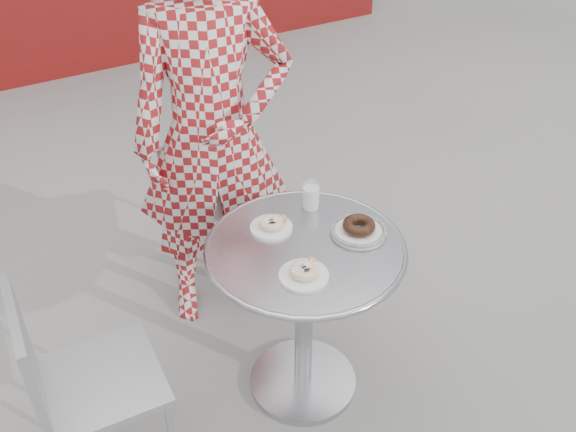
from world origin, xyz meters
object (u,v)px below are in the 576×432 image
bistro_table (305,284)px  chair_left (105,414)px  seated_person (213,136)px  chair_far (205,227)px  plate_far (272,225)px  plate_checker (359,229)px  milk_cup (311,197)px  plate_near (304,272)px

bistro_table → chair_left: chair_left is taller
chair_left → seated_person: 1.11m
chair_far → chair_left: size_ratio=0.97×
chair_left → plate_far: 0.88m
chair_far → plate_checker: bearing=117.2°
chair_left → milk_cup: bearing=-78.1°
chair_far → seated_person: seated_person is taller
seated_person → milk_cup: size_ratio=16.59×
bistro_table → plate_far: bearing=107.9°
bistro_table → plate_checker: bearing=-8.7°
chair_left → plate_far: bearing=-79.0°
plate_near → plate_checker: plate_checker is taller
plate_checker → milk_cup: (-0.06, 0.22, 0.03)m
seated_person → plate_checker: size_ratio=8.66×
bistro_table → chair_left: size_ratio=0.88×
chair_far → plate_checker: (0.22, -0.91, 0.49)m
chair_far → plate_near: 1.13m
chair_far → plate_far: 0.88m
plate_far → bistro_table: bearing=-72.1°
chair_left → plate_far: (0.73, 0.09, 0.48)m
seated_person → plate_near: 0.75m
chair_left → plate_checker: 1.10m
bistro_table → chair_far: 0.93m
plate_near → plate_checker: bearing=19.1°
bistro_table → chair_far: chair_far is taller
seated_person → milk_cup: (0.20, -0.42, -0.11)m
bistro_table → plate_near: 0.25m
seated_person → plate_checker: bearing=-50.1°
chair_far → chair_left: (-0.76, -0.83, 0.01)m
seated_person → plate_near: seated_person is taller
chair_far → plate_checker: size_ratio=3.94×
chair_far → plate_far: chair_far is taller
chair_left → plate_near: (0.69, -0.19, 0.49)m
chair_left → plate_near: 0.86m
chair_far → plate_near: (-0.07, -1.02, 0.49)m
plate_near → chair_far: bearing=86.1°
bistro_table → chair_far: bearing=91.2°
plate_checker → milk_cup: size_ratio=1.92×
bistro_table → plate_far: (-0.05, 0.15, 0.19)m
plate_near → plate_checker: (0.29, 0.10, -0.00)m
plate_far → milk_cup: 0.20m
bistro_table → milk_cup: size_ratio=6.79×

